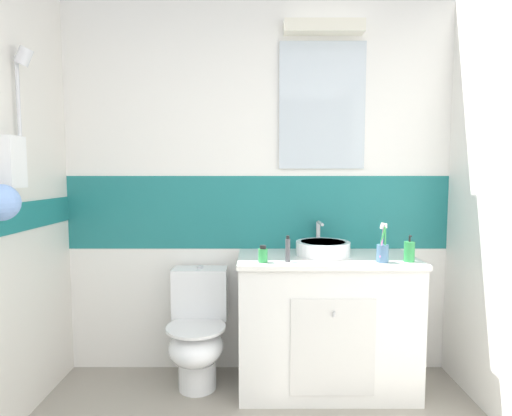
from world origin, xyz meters
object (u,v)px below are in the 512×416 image
Objects in this scene: sink_basin at (324,248)px; toilet at (199,332)px; toothbrush_cup at (384,251)px; lotion_bottle_short at (264,255)px; toothpaste_tube_upright at (289,250)px; soap_dispenser at (411,252)px.

sink_basin reaches higher than toilet.
lotion_bottle_short is (-0.70, -0.00, -0.02)m from toothbrush_cup.
sink_basin is 0.51× the size of toilet.
toothbrush_cup reaches higher than lotion_bottle_short.
toothpaste_tube_upright reaches higher than lotion_bottle_short.
toothbrush_cup reaches higher than toothpaste_tube_upright.
toothbrush_cup is 0.55m from toothpaste_tube_upright.
toothbrush_cup is 0.70m from lotion_bottle_short.
lotion_bottle_short is (-0.38, -0.21, -0.00)m from sink_basin.
sink_basin is 0.51m from soap_dispenser.
toilet is 3.20× the size of toothbrush_cup.
sink_basin is at bearing 146.17° from toothbrush_cup.
toothpaste_tube_upright is at bearing 4.79° from lotion_bottle_short.
sink_basin is 0.44m from lotion_bottle_short.
toothpaste_tube_upright is (0.15, 0.01, 0.03)m from lotion_bottle_short.
sink_basin is at bearing 29.03° from lotion_bottle_short.
toilet is (-0.80, -0.02, -0.55)m from sink_basin.
toothbrush_cup is 0.16m from soap_dispenser.
toothbrush_cup is 1.48× the size of soap_dispenser.
lotion_bottle_short is at bearing -24.87° from toilet.
soap_dispenser is 1.02× the size of toothpaste_tube_upright.
toilet is at bearing 155.13° from lotion_bottle_short.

